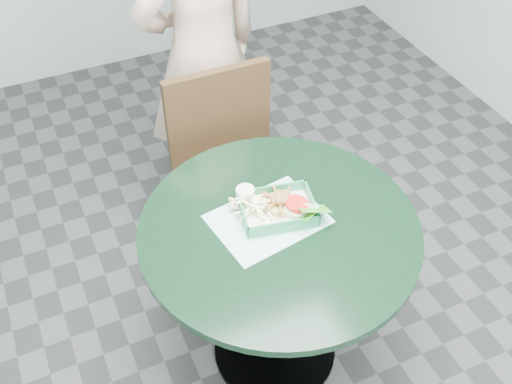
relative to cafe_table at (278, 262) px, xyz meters
name	(u,v)px	position (x,y,z in m)	size (l,w,h in m)	color
floor	(275,349)	(0.00, 0.00, -0.58)	(4.00, 5.00, 0.02)	#303335
cafe_table	(278,262)	(0.00, 0.00, 0.00)	(0.95, 0.95, 0.75)	black
dining_chair	(231,163)	(0.08, 0.62, -0.05)	(0.46, 0.46, 0.93)	#40271E
diner_person	(201,26)	(0.10, 0.97, 0.42)	(0.73, 0.48, 2.00)	#CCA792
placemat	(268,223)	(-0.02, 0.05, 0.17)	(0.37, 0.27, 0.00)	#A2E0DA
food_basket	(277,215)	(0.02, 0.05, 0.19)	(0.25, 0.18, 0.05)	#278853
crab_sandwich	(279,203)	(0.03, 0.07, 0.22)	(0.11, 0.11, 0.07)	gold
fries_pile	(251,209)	(-0.06, 0.09, 0.21)	(0.12, 0.13, 0.05)	#FFF1B4
sauce_ramekin	(243,201)	(-0.08, 0.13, 0.22)	(0.07, 0.07, 0.04)	silver
garnish_cup	(300,210)	(0.09, 0.02, 0.21)	(0.13, 0.13, 0.05)	white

